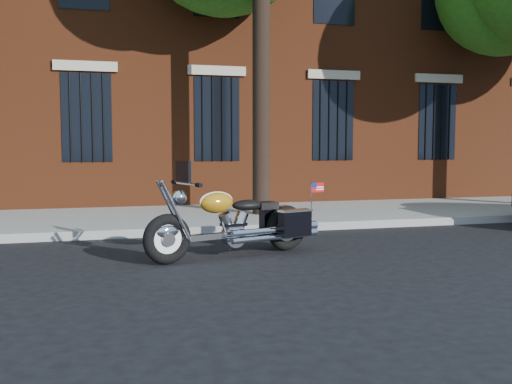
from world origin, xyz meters
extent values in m
plane|color=black|center=(0.00, 0.00, 0.00)|extent=(120.00, 120.00, 0.00)
cube|color=gray|center=(0.00, 1.38, 0.07)|extent=(40.00, 0.16, 0.15)
cube|color=gray|center=(0.00, 3.26, 0.07)|extent=(40.00, 3.60, 0.15)
cube|color=maroon|center=(0.00, 10.06, 6.00)|extent=(26.00, 10.00, 12.00)
cube|color=black|center=(0.00, 5.11, 2.20)|extent=(1.10, 0.14, 2.00)
cube|color=#B2A893|center=(0.00, 5.08, 3.35)|extent=(1.40, 0.20, 0.22)
cylinder|color=black|center=(0.00, 5.03, 2.20)|extent=(0.04, 0.04, 2.00)
cylinder|color=black|center=(0.50, 2.90, 2.50)|extent=(0.36, 0.36, 5.00)
torus|color=black|center=(-1.89, -1.03, 0.34)|extent=(0.69, 0.34, 0.67)
torus|color=black|center=(-0.06, -0.49, 0.34)|extent=(0.69, 0.34, 0.67)
cylinder|color=white|center=(-1.89, -1.03, 0.34)|extent=(0.50, 0.20, 0.50)
cylinder|color=white|center=(-0.06, -0.49, 0.34)|extent=(0.50, 0.20, 0.50)
ellipsoid|color=white|center=(-1.89, -1.03, 0.44)|extent=(0.38, 0.22, 0.19)
ellipsoid|color=#C58315|center=(-0.06, -0.49, 0.46)|extent=(0.38, 0.24, 0.19)
cube|color=white|center=(-0.97, -0.76, 0.32)|extent=(1.47, 0.53, 0.08)
cylinder|color=white|center=(-0.93, -0.74, 0.30)|extent=(0.36, 0.26, 0.32)
cylinder|color=white|center=(-0.39, -0.77, 0.31)|extent=(1.23, 0.44, 0.09)
ellipsoid|color=#C58315|center=(-1.19, -0.82, 0.78)|extent=(0.56, 0.42, 0.29)
ellipsoid|color=black|center=(-0.70, -0.68, 0.72)|extent=(0.55, 0.41, 0.15)
cube|color=black|center=(-0.16, -0.25, 0.45)|extent=(0.51, 0.29, 0.38)
cube|color=black|center=(-0.01, -0.75, 0.45)|extent=(0.51, 0.29, 0.38)
cylinder|color=white|center=(-1.62, -0.95, 1.06)|extent=(0.26, 0.76, 0.04)
sphere|color=white|center=(-1.71, -0.98, 0.88)|extent=(0.25, 0.25, 0.20)
cube|color=black|center=(-1.66, -0.96, 1.22)|extent=(0.15, 0.40, 0.28)
cube|color=red|center=(0.35, -0.68, 0.95)|extent=(0.22, 0.08, 0.14)
camera|label=1|loc=(-2.70, -8.48, 1.56)|focal=40.00mm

